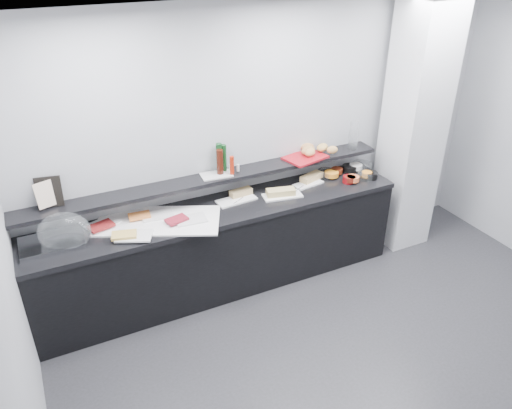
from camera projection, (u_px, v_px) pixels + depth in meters
name	position (u px, v px, depth m)	size (l,w,h in m)	color
ground	(384.00, 378.00, 4.05)	(5.00, 5.00, 0.00)	#2D2D30
back_wall	(272.00, 140.00, 4.97)	(5.00, 0.02, 2.70)	#ABADB2
ceiling	(445.00, 32.00, 2.74)	(5.00, 5.00, 0.00)	white
column	(413.00, 128.00, 5.27)	(0.50, 0.50, 2.70)	white
buffet_cabinet	(222.00, 250.00, 4.91)	(3.60, 0.60, 0.85)	black
counter_top	(221.00, 210.00, 4.70)	(3.62, 0.62, 0.05)	black
wall_shelf	(213.00, 179.00, 4.71)	(3.60, 0.25, 0.04)	black
cloche_base	(52.00, 243.00, 4.13)	(0.51, 0.34, 0.04)	#B3B6BA
cloche_dome	(64.00, 232.00, 4.08)	(0.43, 0.28, 0.34)	white
linen_runner	(158.00, 221.00, 4.46)	(1.09, 0.51, 0.01)	white
platter_meat_a	(102.00, 224.00, 4.38)	(0.27, 0.18, 0.01)	white
food_meat_a	(101.00, 226.00, 4.32)	(0.21, 0.13, 0.02)	maroon
platter_salmon	(157.00, 215.00, 4.52)	(0.28, 0.19, 0.01)	white
food_salmon	(139.00, 216.00, 4.48)	(0.19, 0.12, 0.02)	orange
platter_cheese	(134.00, 236.00, 4.22)	(0.30, 0.20, 0.01)	white
food_cheese	(124.00, 235.00, 4.20)	(0.21, 0.13, 0.02)	gold
platter_meat_b	(191.00, 219.00, 4.45)	(0.27, 0.18, 0.01)	white
food_meat_b	(177.00, 220.00, 4.42)	(0.19, 0.12, 0.02)	maroon
sandwich_plate_left	(236.00, 200.00, 4.80)	(0.39, 0.17, 0.01)	white
sandwich_food_left	(241.00, 192.00, 4.86)	(0.22, 0.09, 0.06)	tan
tongs_left	(238.00, 201.00, 4.77)	(0.01, 0.01, 0.16)	silver
sandwich_plate_mid	(282.00, 196.00, 4.88)	(0.38, 0.16, 0.01)	white
sandwich_food_mid	(281.00, 192.00, 4.87)	(0.28, 0.11, 0.06)	tan
tongs_mid	(285.00, 195.00, 4.86)	(0.01, 0.01, 0.16)	#B4B6BB
sandwich_plate_right	(308.00, 184.00, 5.11)	(0.32, 0.14, 0.01)	white
sandwich_food_right	(312.00, 177.00, 5.16)	(0.26, 0.10, 0.06)	#D8B371
tongs_right	(299.00, 188.00, 4.99)	(0.01, 0.01, 0.16)	silver
bowl_glass_fruit	(326.00, 174.00, 5.26)	(0.19, 0.19, 0.07)	silver
fill_glass_fruit	(332.00, 174.00, 5.22)	(0.15, 0.15, 0.05)	orange
bowl_black_jam	(349.00, 169.00, 5.37)	(0.16, 0.16, 0.07)	black
fill_black_jam	(337.00, 171.00, 5.29)	(0.12, 0.12, 0.05)	#62200E
bowl_glass_cream	(362.00, 166.00, 5.43)	(0.21, 0.21, 0.07)	white
fill_glass_cream	(356.00, 166.00, 5.38)	(0.14, 0.14, 0.05)	white
bowl_red_jam	(348.00, 179.00, 5.14)	(0.12, 0.12, 0.07)	maroon
fill_red_jam	(350.00, 179.00, 5.12)	(0.11, 0.11, 0.05)	#62170E
bowl_glass_salmon	(365.00, 176.00, 5.21)	(0.17, 0.17, 0.07)	white
fill_glass_salmon	(353.00, 179.00, 5.13)	(0.13, 0.13, 0.05)	orange
bowl_black_fruit	(371.00, 175.00, 5.22)	(0.14, 0.14, 0.07)	black
fill_black_fruit	(367.00, 174.00, 5.22)	(0.11, 0.11, 0.05)	orange
framed_print	(49.00, 192.00, 4.15)	(0.21, 0.02, 0.26)	black
print_art	(48.00, 194.00, 4.12)	(0.20, 0.00, 0.22)	beige
condiment_tray	(216.00, 175.00, 4.72)	(0.29, 0.18, 0.01)	silver
bottle_green_a	(224.00, 158.00, 4.73)	(0.05, 0.05, 0.26)	#103A16
bottle_brown	(220.00, 162.00, 4.68)	(0.06, 0.06, 0.24)	#3B130A
bottle_green_b	(219.00, 158.00, 4.71)	(0.06, 0.06, 0.28)	#103D19
bottle_hot	(232.00, 165.00, 4.68)	(0.04, 0.04, 0.18)	#AA210C
shaker_salt	(230.00, 168.00, 4.76)	(0.03, 0.03, 0.07)	white
shaker_pepper	(238.00, 168.00, 4.76)	(0.03, 0.03, 0.07)	white
bread_tray	(305.00, 157.00, 5.07)	(0.41, 0.29, 0.02)	#AE121E
bread_roll_nw	(308.00, 150.00, 5.11)	(0.14, 0.09, 0.08)	#AC8341
bread_roll_n	(307.00, 147.00, 5.18)	(0.14, 0.09, 0.08)	#B17843
bread_roll_sw	(310.00, 152.00, 5.05)	(0.13, 0.08, 0.08)	tan
bread_roll_se	(332.00, 150.00, 5.11)	(0.12, 0.08, 0.08)	tan
bread_roll_midw	(308.00, 151.00, 5.08)	(0.14, 0.09, 0.08)	#B27B44
bread_roll_mide	(322.00, 147.00, 5.17)	(0.15, 0.10, 0.08)	tan
carafe	(354.00, 136.00, 5.21)	(0.10, 0.10, 0.30)	silver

